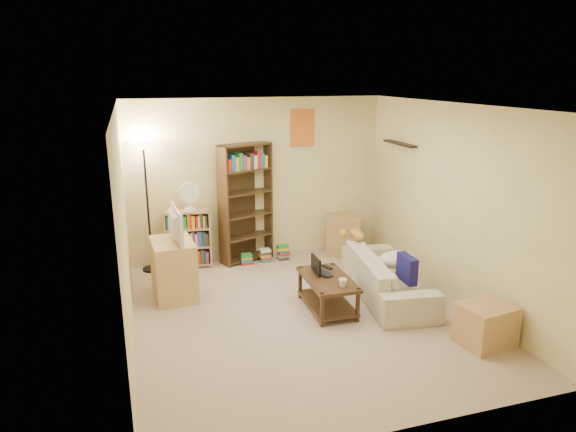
{
  "coord_description": "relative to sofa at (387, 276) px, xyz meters",
  "views": [
    {
      "loc": [
        -1.87,
        -5.43,
        2.84
      ],
      "look_at": [
        0.03,
        0.73,
        1.05
      ],
      "focal_mm": 32.0,
      "sensor_mm": 36.0,
      "label": 1
    }
  ],
  "objects": [
    {
      "name": "room",
      "position": [
        -1.23,
        -0.19,
        1.34
      ],
      "size": [
        4.5,
        4.54,
        2.52
      ],
      "color": "#C1A791",
      "rests_on": "ground"
    },
    {
      "name": "sofa",
      "position": [
        0.0,
        0.0,
        0.0
      ],
      "size": [
        2.12,
        1.29,
        0.56
      ],
      "primitive_type": "imported",
      "rotation": [
        0.0,
        0.0,
        1.43
      ],
      "color": "beige",
      "rests_on": "ground"
    },
    {
      "name": "navy_pillow",
      "position": [
        0.03,
        -0.42,
        0.25
      ],
      "size": [
        0.13,
        0.37,
        0.33
      ],
      "primitive_type": "cube",
      "rotation": [
        0.0,
        0.0,
        1.53
      ],
      "color": "navy",
      "rests_on": "sofa"
    },
    {
      "name": "cream_blanket",
      "position": [
        0.14,
        0.03,
        0.2
      ],
      "size": [
        0.51,
        0.37,
        0.22
      ],
      "primitive_type": "ellipsoid",
      "color": "silver",
      "rests_on": "sofa"
    },
    {
      "name": "tabby_cat",
      "position": [
        -0.14,
        0.76,
        0.35
      ],
      "size": [
        0.44,
        0.2,
        0.15
      ],
      "color": "gold",
      "rests_on": "sofa"
    },
    {
      "name": "coffee_table",
      "position": [
        -0.9,
        -0.16,
        -0.01
      ],
      "size": [
        0.54,
        0.95,
        0.42
      ],
      "rotation": [
        0.0,
        0.0,
        -0.01
      ],
      "color": "#3F2618",
      "rests_on": "ground"
    },
    {
      "name": "laptop",
      "position": [
        -0.87,
        -0.01,
        0.15
      ],
      "size": [
        0.39,
        0.33,
        0.02
      ],
      "primitive_type": "imported",
      "rotation": [
        0.0,
        0.0,
        1.81
      ],
      "color": "black",
      "rests_on": "coffee_table"
    },
    {
      "name": "laptop_screen",
      "position": [
        -1.01,
        -0.01,
        0.27
      ],
      "size": [
        0.02,
        0.32,
        0.21
      ],
      "primitive_type": "cube",
      "rotation": [
        0.0,
        0.0,
        -0.01
      ],
      "color": "white",
      "rests_on": "laptop"
    },
    {
      "name": "mug",
      "position": [
        -0.84,
        -0.47,
        0.19
      ],
      "size": [
        0.14,
        0.14,
        0.1
      ],
      "primitive_type": "imported",
      "rotation": [
        0.0,
        0.0,
        -0.18
      ],
      "color": "white",
      "rests_on": "coffee_table"
    },
    {
      "name": "tv_remote",
      "position": [
        -0.79,
        0.16,
        0.15
      ],
      "size": [
        0.1,
        0.18,
        0.02
      ],
      "primitive_type": "cube",
      "rotation": [
        0.0,
        0.0,
        0.29
      ],
      "color": "black",
      "rests_on": "coffee_table"
    },
    {
      "name": "tv_stand",
      "position": [
        -2.69,
        0.78,
        0.11
      ],
      "size": [
        0.56,
        0.75,
        0.77
      ],
      "primitive_type": "cube",
      "rotation": [
        0.0,
        0.0,
        0.07
      ],
      "color": "tan",
      "rests_on": "ground"
    },
    {
      "name": "television",
      "position": [
        -2.69,
        0.78,
        0.71
      ],
      "size": [
        0.76,
        0.2,
        0.43
      ],
      "primitive_type": "imported",
      "rotation": [
        0.0,
        0.0,
        1.64
      ],
      "color": "black",
      "rests_on": "tv_stand"
    },
    {
      "name": "tall_bookshelf",
      "position": [
        -1.47,
        1.86,
        0.69
      ],
      "size": [
        0.87,
        0.55,
        1.84
      ],
      "rotation": [
        0.0,
        0.0,
        0.37
      ],
      "color": "#422D19",
      "rests_on": "ground"
    },
    {
      "name": "short_bookshelf",
      "position": [
        -2.38,
        1.86,
        0.16
      ],
      "size": [
        0.71,
        0.34,
        0.88
      ],
      "rotation": [
        0.0,
        0.0,
        -0.11
      ],
      "color": "tan",
      "rests_on": "ground"
    },
    {
      "name": "desk_fan",
      "position": [
        -2.33,
        1.81,
        0.84
      ],
      "size": [
        0.31,
        0.18,
        0.44
      ],
      "color": "white",
      "rests_on": "short_bookshelf"
    },
    {
      "name": "floor_lamp",
      "position": [
        -2.93,
        1.86,
        1.27
      ],
      "size": [
        0.33,
        0.33,
        1.95
      ],
      "color": "black",
      "rests_on": "ground"
    },
    {
      "name": "side_table",
      "position": [
        0.11,
        1.74,
        0.03
      ],
      "size": [
        0.7,
        0.7,
        0.61
      ],
      "primitive_type": "cube",
      "rotation": [
        0.0,
        0.0,
        -0.41
      ],
      "color": "tan",
      "rests_on": "ground"
    },
    {
      "name": "end_cabinet",
      "position": [
        0.42,
        -1.45,
        -0.05
      ],
      "size": [
        0.61,
        0.53,
        0.46
      ],
      "primitive_type": "cube",
      "rotation": [
        0.0,
        0.0,
        0.14
      ],
      "color": "tan",
      "rests_on": "ground"
    },
    {
      "name": "book_stacks",
      "position": [
        -1.19,
        1.7,
        -0.18
      ],
      "size": [
        0.8,
        0.19,
        0.24
      ],
      "color": "red",
      "rests_on": "ground"
    }
  ]
}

